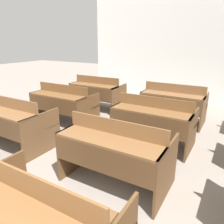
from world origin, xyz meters
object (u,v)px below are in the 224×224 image
object	(u,v)px
bench_second_center	(115,151)
bench_back_center	(173,102)
bench_third_center	(153,120)
bench_back_left	(97,92)
bench_third_left	(64,103)
bench_front_center	(35,220)
bench_second_left	(12,121)

from	to	relation	value
bench_second_center	bench_back_center	world-z (taller)	same
bench_third_center	bench_back_left	size ratio (longest dim) A/B	1.00
bench_third_left	bench_back_center	bearing A→B (deg)	31.89
bench_back_left	bench_back_center	world-z (taller)	same
bench_front_center	bench_third_center	bearing A→B (deg)	89.91
bench_second_center	bench_back_left	bearing A→B (deg)	128.16
bench_third_center	bench_back_center	distance (m)	1.30
bench_third_left	bench_back_center	size ratio (longest dim) A/B	1.00
bench_back_center	bench_second_left	bearing A→B (deg)	-128.67
bench_second_center	bench_second_left	bearing A→B (deg)	179.12
bench_back_left	bench_back_center	distance (m)	2.03
bench_second_center	bench_third_center	bearing A→B (deg)	89.14
bench_back_left	bench_front_center	bearing A→B (deg)	-62.07
bench_third_center	bench_back_center	size ratio (longest dim) A/B	1.00
bench_second_left	bench_third_left	bearing A→B (deg)	90.46
bench_front_center	bench_third_center	distance (m)	2.55
bench_front_center	bench_third_center	size ratio (longest dim) A/B	1.00
bench_second_left	bench_third_left	world-z (taller)	same
bench_front_center	bench_third_left	world-z (taller)	same
bench_back_left	bench_back_center	bearing A→B (deg)	0.32
bench_back_left	bench_second_center	bearing A→B (deg)	-51.84
bench_second_center	bench_third_left	distance (m)	2.42
bench_back_center	bench_second_center	bearing A→B (deg)	-90.16
bench_back_left	bench_back_center	xyz separation A→B (m)	(2.03, 0.01, 0.00)
bench_back_left	bench_third_left	bearing A→B (deg)	-91.10
bench_second_left	bench_front_center	bearing A→B (deg)	-32.39
bench_third_center	bench_second_left	bearing A→B (deg)	-148.64
bench_second_left	bench_back_left	xyz separation A→B (m)	(0.01, 2.54, 0.00)
bench_back_center	bench_back_left	bearing A→B (deg)	-179.68
bench_second_left	bench_second_center	bearing A→B (deg)	-0.88
bench_front_center	bench_back_center	distance (m)	3.85
bench_front_center	bench_third_left	xyz separation A→B (m)	(-2.06, 2.57, 0.00)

